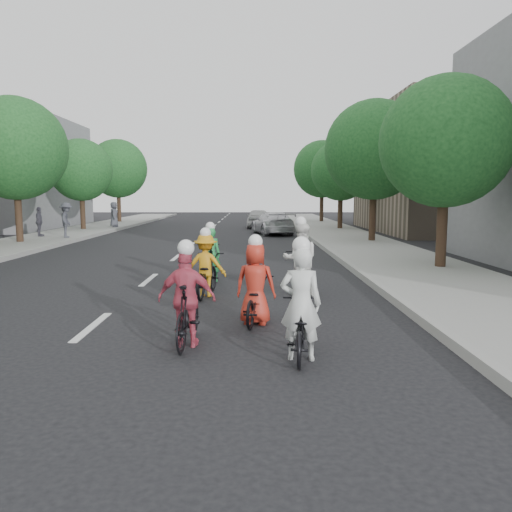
{
  "coord_description": "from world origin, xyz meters",
  "views": [
    {
      "loc": [
        2.9,
        -8.82,
        2.37
      ],
      "look_at": [
        2.99,
        2.35,
        1.0
      ],
      "focal_mm": 35.0,
      "sensor_mm": 36.0,
      "label": 1
    }
  ],
  "objects_px": {
    "cyclist_3": "(206,271)",
    "cyclist_4": "(300,267)",
    "follow_car_trail": "(258,218)",
    "spectator_2": "(114,214)",
    "cyclist_0": "(187,307)",
    "cyclist_2": "(300,319)",
    "cyclist_1": "(255,293)",
    "spectator_1": "(39,222)",
    "follow_car_lead": "(272,223)",
    "cyclist_5": "(211,260)",
    "spectator_0": "(67,220)"
  },
  "relations": [
    {
      "from": "cyclist_3",
      "to": "cyclist_4",
      "type": "relative_size",
      "value": 1.0
    },
    {
      "from": "cyclist_3",
      "to": "follow_car_trail",
      "type": "relative_size",
      "value": 0.47
    },
    {
      "from": "cyclist_4",
      "to": "spectator_2",
      "type": "distance_m",
      "value": 25.44
    },
    {
      "from": "cyclist_0",
      "to": "cyclist_4",
      "type": "relative_size",
      "value": 0.89
    },
    {
      "from": "cyclist_2",
      "to": "cyclist_4",
      "type": "xyz_separation_m",
      "value": [
        0.44,
        4.65,
        0.09
      ]
    },
    {
      "from": "cyclist_1",
      "to": "cyclist_4",
      "type": "height_order",
      "value": "cyclist_4"
    },
    {
      "from": "cyclist_2",
      "to": "follow_car_trail",
      "type": "xyz_separation_m",
      "value": [
        -0.25,
        29.02,
        0.12
      ]
    },
    {
      "from": "cyclist_4",
      "to": "spectator_1",
      "type": "distance_m",
      "value": 19.71
    },
    {
      "from": "follow_car_lead",
      "to": "spectator_1",
      "type": "relative_size",
      "value": 2.93
    },
    {
      "from": "cyclist_3",
      "to": "spectator_1",
      "type": "xyz_separation_m",
      "value": [
        -10.36,
        15.28,
        0.35
      ]
    },
    {
      "from": "cyclist_5",
      "to": "follow_car_trail",
      "type": "relative_size",
      "value": 0.44
    },
    {
      "from": "cyclist_3",
      "to": "cyclist_4",
      "type": "xyz_separation_m",
      "value": [
        2.23,
        0.12,
        0.07
      ]
    },
    {
      "from": "cyclist_1",
      "to": "follow_car_trail",
      "type": "height_order",
      "value": "cyclist_1"
    },
    {
      "from": "cyclist_4",
      "to": "follow_car_lead",
      "type": "xyz_separation_m",
      "value": [
        0.09,
        18.42,
        0.01
      ]
    },
    {
      "from": "spectator_2",
      "to": "follow_car_trail",
      "type": "bearing_deg",
      "value": -88.25
    },
    {
      "from": "follow_car_trail",
      "to": "spectator_1",
      "type": "bearing_deg",
      "value": 37.96
    },
    {
      "from": "cyclist_4",
      "to": "follow_car_trail",
      "type": "distance_m",
      "value": 24.38
    },
    {
      "from": "cyclist_0",
      "to": "spectator_1",
      "type": "height_order",
      "value": "spectator_1"
    },
    {
      "from": "cyclist_1",
      "to": "follow_car_trail",
      "type": "bearing_deg",
      "value": -79.55
    },
    {
      "from": "cyclist_1",
      "to": "spectator_0",
      "type": "relative_size",
      "value": 0.91
    },
    {
      "from": "spectator_0",
      "to": "cyclist_4",
      "type": "bearing_deg",
      "value": -154.4
    },
    {
      "from": "spectator_2",
      "to": "cyclist_2",
      "type": "bearing_deg",
      "value": -165.28
    },
    {
      "from": "spectator_0",
      "to": "spectator_2",
      "type": "height_order",
      "value": "spectator_0"
    },
    {
      "from": "cyclist_3",
      "to": "follow_car_lead",
      "type": "distance_m",
      "value": 18.68
    },
    {
      "from": "cyclist_2",
      "to": "spectator_2",
      "type": "relative_size",
      "value": 1.03
    },
    {
      "from": "follow_car_trail",
      "to": "cyclist_2",
      "type": "bearing_deg",
      "value": 90.72
    },
    {
      "from": "cyclist_0",
      "to": "cyclist_5",
      "type": "height_order",
      "value": "cyclist_0"
    },
    {
      "from": "cyclist_2",
      "to": "cyclist_5",
      "type": "bearing_deg",
      "value": -67.49
    },
    {
      "from": "cyclist_1",
      "to": "cyclist_5",
      "type": "height_order",
      "value": "cyclist_1"
    },
    {
      "from": "cyclist_5",
      "to": "spectator_0",
      "type": "relative_size",
      "value": 0.98
    },
    {
      "from": "spectator_0",
      "to": "cyclist_5",
      "type": "bearing_deg",
      "value": -156.92
    },
    {
      "from": "cyclist_0",
      "to": "cyclist_2",
      "type": "distance_m",
      "value": 1.83
    },
    {
      "from": "cyclist_1",
      "to": "spectator_1",
      "type": "distance_m",
      "value": 21.21
    },
    {
      "from": "cyclist_2",
      "to": "spectator_2",
      "type": "xyz_separation_m",
      "value": [
        -10.3,
        27.71,
        0.45
      ]
    },
    {
      "from": "spectator_2",
      "to": "spectator_0",
      "type": "bearing_deg",
      "value": 173.86
    },
    {
      "from": "cyclist_5",
      "to": "spectator_1",
      "type": "height_order",
      "value": "spectator_1"
    },
    {
      "from": "cyclist_3",
      "to": "cyclist_2",
      "type": "bearing_deg",
      "value": 119.67
    },
    {
      "from": "cyclist_5",
      "to": "follow_car_lead",
      "type": "height_order",
      "value": "cyclist_5"
    },
    {
      "from": "cyclist_5",
      "to": "follow_car_trail",
      "type": "bearing_deg",
      "value": -99.7
    },
    {
      "from": "cyclist_3",
      "to": "cyclist_5",
      "type": "distance_m",
      "value": 2.05
    },
    {
      "from": "follow_car_lead",
      "to": "spectator_0",
      "type": "height_order",
      "value": "spectator_0"
    },
    {
      "from": "cyclist_1",
      "to": "cyclist_3",
      "type": "xyz_separation_m",
      "value": [
        -1.14,
        2.53,
        0.02
      ]
    },
    {
      "from": "cyclist_4",
      "to": "cyclist_1",
      "type": "bearing_deg",
      "value": 70.17
    },
    {
      "from": "cyclist_1",
      "to": "follow_car_lead",
      "type": "bearing_deg",
      "value": -81.92
    },
    {
      "from": "cyclist_3",
      "to": "follow_car_lead",
      "type": "height_order",
      "value": "cyclist_3"
    },
    {
      "from": "spectator_0",
      "to": "spectator_1",
      "type": "bearing_deg",
      "value": 53.54
    },
    {
      "from": "cyclist_2",
      "to": "cyclist_4",
      "type": "height_order",
      "value": "cyclist_4"
    },
    {
      "from": "cyclist_0",
      "to": "cyclist_5",
      "type": "distance_m",
      "value": 5.96
    },
    {
      "from": "spectator_0",
      "to": "cyclist_2",
      "type": "bearing_deg",
      "value": -162.79
    },
    {
      "from": "cyclist_2",
      "to": "spectator_1",
      "type": "distance_m",
      "value": 23.24
    }
  ]
}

